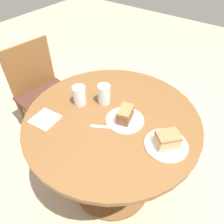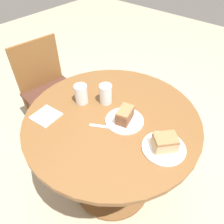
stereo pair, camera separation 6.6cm
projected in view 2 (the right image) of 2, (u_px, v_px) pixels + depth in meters
name	position (u px, v px, depth m)	size (l,w,h in m)	color
ground_plane	(112.00, 183.00, 1.84)	(8.00, 8.00, 0.00)	tan
table	(112.00, 140.00, 1.46)	(1.06, 1.06, 0.78)	brown
chair	(48.00, 87.00, 2.06)	(0.51, 0.46, 0.89)	brown
plate_near	(124.00, 121.00, 1.28)	(0.23, 0.23, 0.01)	white
plate_far	(164.00, 148.00, 1.14)	(0.23, 0.23, 0.01)	white
cake_slice_near	(125.00, 115.00, 1.25)	(0.13, 0.10, 0.08)	brown
cake_slice_far	(165.00, 142.00, 1.11)	(0.15, 0.15, 0.08)	tan
glass_lemonade	(81.00, 95.00, 1.38)	(0.08, 0.08, 0.13)	beige
glass_water	(106.00, 95.00, 1.38)	(0.08, 0.08, 0.13)	silver
napkin_stack	(46.00, 116.00, 1.31)	(0.16, 0.16, 0.01)	silver
fork	(103.00, 127.00, 1.25)	(0.09, 0.14, 0.00)	silver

